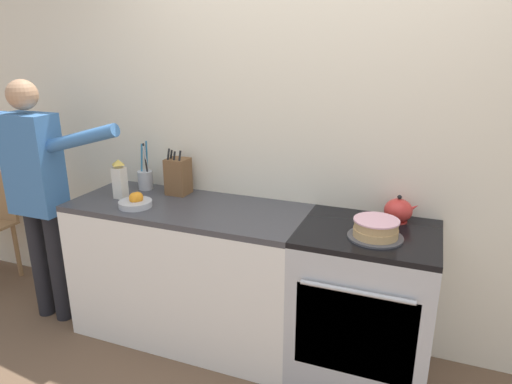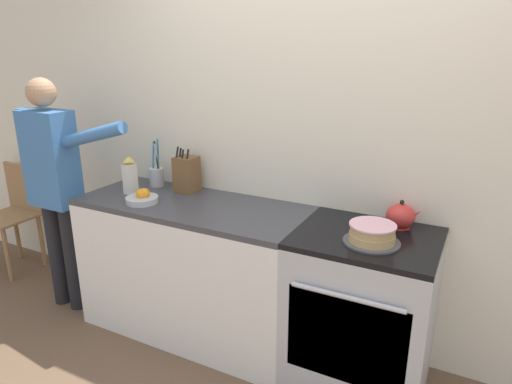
{
  "view_description": "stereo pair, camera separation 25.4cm",
  "coord_description": "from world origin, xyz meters",
  "views": [
    {
      "loc": [
        0.62,
        -1.98,
        1.83
      ],
      "look_at": [
        -0.26,
        0.27,
        1.04
      ],
      "focal_mm": 32.0,
      "sensor_mm": 36.0,
      "label": 1
    },
    {
      "loc": [
        0.85,
        -1.87,
        1.83
      ],
      "look_at": [
        -0.26,
        0.27,
        1.04
      ],
      "focal_mm": 32.0,
      "sensor_mm": 36.0,
      "label": 2
    }
  ],
  "objects": [
    {
      "name": "tea_kettle",
      "position": [
        0.49,
        0.5,
        0.96
      ],
      "size": [
        0.19,
        0.15,
        0.15
      ],
      "color": "red",
      "rests_on": "stove_range"
    },
    {
      "name": "fruit_bowl",
      "position": [
        -1.0,
        0.17,
        0.92
      ],
      "size": [
        0.2,
        0.2,
        0.09
      ],
      "color": "#B7BABF",
      "rests_on": "counter_cabinet"
    },
    {
      "name": "layer_cake",
      "position": [
        0.41,
        0.22,
        0.94
      ],
      "size": [
        0.28,
        0.28,
        0.1
      ],
      "color": "#4C4C51",
      "rests_on": "stove_range"
    },
    {
      "name": "counter_cabinet",
      "position": [
        -0.73,
        0.3,
        0.45
      ],
      "size": [
        1.46,
        0.61,
        0.89
      ],
      "color": "white",
      "rests_on": "ground_plane"
    },
    {
      "name": "stove_range",
      "position": [
        0.37,
        0.3,
        0.45
      ],
      "size": [
        0.73,
        0.64,
        0.89
      ],
      "color": "#B7BABF",
      "rests_on": "ground_plane"
    },
    {
      "name": "knife_block",
      "position": [
        -0.89,
        0.49,
        1.01
      ],
      "size": [
        0.14,
        0.13,
        0.31
      ],
      "color": "brown",
      "rests_on": "counter_cabinet"
    },
    {
      "name": "dining_chair",
      "position": [
        -2.59,
        0.39,
        0.51
      ],
      "size": [
        0.4,
        0.4,
        0.88
      ],
      "rotation": [
        0.0,
        0.0,
        -0.19
      ],
      "color": "#997047",
      "rests_on": "ground_plane"
    },
    {
      "name": "person_baker",
      "position": [
        -1.72,
        0.12,
        0.97
      ],
      "size": [
        0.93,
        0.2,
        1.63
      ],
      "rotation": [
        0.0,
        0.0,
        -0.15
      ],
      "color": "black",
      "rests_on": "ground_plane"
    },
    {
      "name": "utensil_crock",
      "position": [
        -1.15,
        0.5,
        0.97
      ],
      "size": [
        0.1,
        0.1,
        0.33
      ],
      "color": "#B7BABF",
      "rests_on": "counter_cabinet"
    },
    {
      "name": "wall_back",
      "position": [
        0.0,
        0.63,
        1.3
      ],
      "size": [
        8.0,
        0.04,
        2.6
      ],
      "color": "silver",
      "rests_on": "ground_plane"
    },
    {
      "name": "milk_carton",
      "position": [
        -1.19,
        0.28,
        1.01
      ],
      "size": [
        0.07,
        0.07,
        0.25
      ],
      "color": "white",
      "rests_on": "counter_cabinet"
    }
  ]
}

